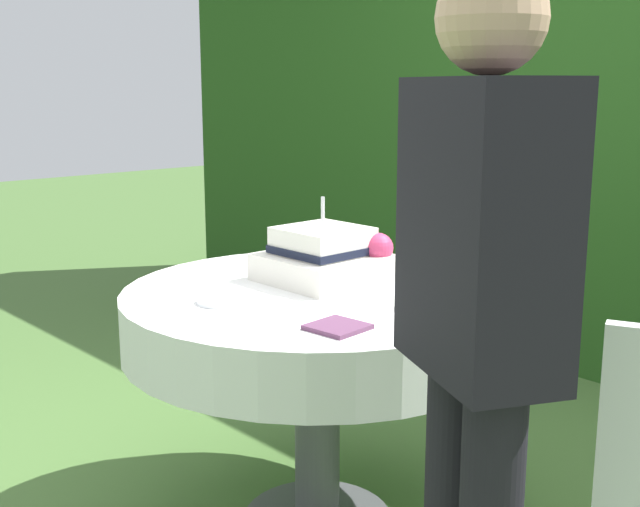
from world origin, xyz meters
The scene contains 6 objects.
cake_table centered at (0.00, 0.00, 0.67)m, with size 1.19×1.19×0.78m.
wedding_cake centered at (-0.07, 0.10, 0.85)m, with size 0.34×0.34×0.27m.
serving_plate_near centered at (0.36, 0.05, 0.78)m, with size 0.13×0.13×0.01m, color white.
serving_plate_far centered at (-0.07, -0.30, 0.78)m, with size 0.15×0.15×0.01m, color white.
napkin_stack centered at (0.33, -0.24, 0.78)m, with size 0.13×0.13×0.01m, color #603856.
standing_person centered at (0.88, -0.39, 0.93)m, with size 0.41×0.34×1.60m.
Camera 1 is at (1.74, -1.60, 1.39)m, focal length 45.05 mm.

